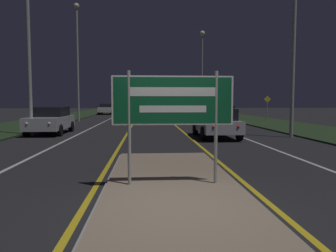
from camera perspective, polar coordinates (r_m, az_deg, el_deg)
name	(u,v)px	position (r m, az deg, el deg)	size (l,w,h in m)	color
ground_plane	(180,212)	(5.48, 2.08, -14.67)	(160.00, 160.00, 0.00)	#232326
median_island	(173,186)	(6.82, 0.85, -10.48)	(2.82, 8.02, 0.10)	#999993
verge_left	(27,124)	(26.76, -23.35, 0.25)	(5.00, 100.00, 0.08)	#23381E
verge_right	(274,123)	(27.14, 17.92, 0.45)	(5.00, 100.00, 0.08)	#23381E
centre_line_yellow_left	(135,121)	(30.23, -5.80, 0.95)	(0.12, 70.00, 0.01)	gold
centre_line_yellow_right	(169,120)	(30.28, 0.25, 0.98)	(0.12, 70.00, 0.01)	gold
lane_line_white_left	(106,121)	(30.43, -10.70, 0.92)	(0.12, 70.00, 0.01)	silver
lane_line_white_right	(197,120)	(30.58, 5.12, 0.99)	(0.12, 70.00, 0.01)	silver
edge_line_white_left	(73,121)	(30.94, -16.23, 0.88)	(0.10, 70.00, 0.01)	silver
edge_line_white_right	(229,120)	(31.18, 10.58, 1.00)	(0.10, 70.00, 0.01)	silver
highway_sign	(173,105)	(6.59, 0.87, 3.76)	(2.45, 0.07, 2.30)	#9E9E99
streetlight_left_near	(28,19)	(18.52, -23.21, 16.81)	(0.57, 0.57, 8.70)	#9E9E99
streetlight_left_far	(77,50)	(30.16, -15.50, 12.63)	(0.48, 0.48, 10.19)	#9E9E99
streetlight_right_near	(295,3)	(17.84, 21.23, 19.40)	(0.47, 0.47, 10.83)	#9E9E99
streetlight_right_far	(202,57)	(40.41, 5.97, 11.84)	(0.63, 0.63, 10.19)	#9E9E99
car_receding_0	(216,122)	(16.15, 8.39, 0.61)	(1.86, 4.16, 1.43)	#B7B7BC
car_receding_1	(222,114)	(27.81, 9.35, 2.16)	(1.85, 4.34, 1.40)	silver
car_receding_2	(173,110)	(39.24, 0.87, 2.78)	(1.93, 4.40, 1.30)	maroon
car_approaching_0	(51,120)	(19.04, -19.76, 1.00)	(1.86, 4.20, 1.47)	#B7B7BC
car_approaching_1	(127,111)	(33.12, -7.10, 2.54)	(1.84, 4.83, 1.45)	#4C514C
car_approaching_2	(106,109)	(45.41, -10.68, 2.98)	(1.86, 4.80, 1.42)	silver
warning_sign	(267,106)	(29.50, 16.90, 3.40)	(0.60, 0.06, 2.17)	#9E9E99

